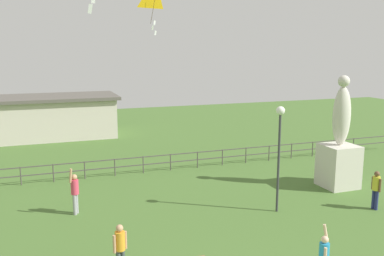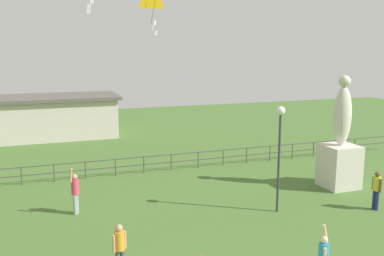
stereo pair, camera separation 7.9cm
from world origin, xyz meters
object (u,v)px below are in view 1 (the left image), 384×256
object	(u,v)px
person_1	(75,191)
person_3	(376,188)
lamppost	(280,136)
person_0	(120,247)
statue_monument	(339,151)

from	to	relation	value
person_1	person_3	distance (m)	12.65
lamppost	person_0	xyz separation A→B (m)	(-7.15, -2.93, -2.31)
lamppost	person_1	xyz separation A→B (m)	(-8.02, 2.57, -2.24)
person_0	person_3	bearing A→B (deg)	8.70
person_3	lamppost	bearing A→B (deg)	163.34
statue_monument	person_1	bearing A→B (deg)	176.75
person_1	person_3	xyz separation A→B (m)	(12.07, -3.79, -0.04)
lamppost	person_0	distance (m)	8.07
statue_monument	person_1	size ratio (longest dim) A/B	2.75
lamppost	person_1	distance (m)	8.71
person_0	person_1	xyz separation A→B (m)	(-0.86, 5.50, 0.07)
statue_monument	person_0	bearing A→B (deg)	-157.78
person_1	person_3	size ratio (longest dim) A/B	1.19
statue_monument	person_1	distance (m)	12.63
lamppost	person_0	size ratio (longest dim) A/B	2.74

